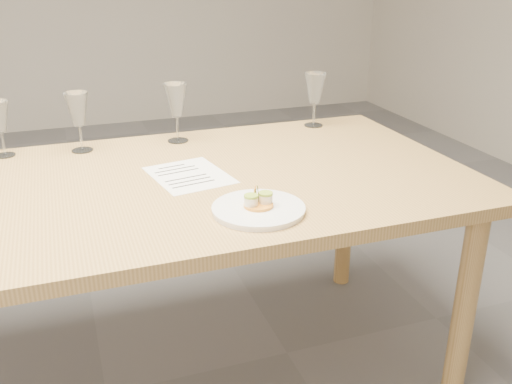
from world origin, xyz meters
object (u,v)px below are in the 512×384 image
object	(u,v)px
wine_glass_2	(78,110)
wine_glass_3	(176,101)
recipe_sheet	(189,175)
wine_glass_4	(315,89)
dining_table	(83,212)
dinner_plate	(259,208)

from	to	relation	value
wine_glass_2	wine_glass_3	size ratio (longest dim) A/B	0.97
wine_glass_2	wine_glass_3	world-z (taller)	wine_glass_3
recipe_sheet	wine_glass_3	world-z (taller)	wine_glass_3
recipe_sheet	wine_glass_2	bearing A→B (deg)	119.00
wine_glass_2	wine_glass_4	size ratio (longest dim) A/B	0.97
wine_glass_2	wine_glass_3	distance (m)	0.34
dining_table	dinner_plate	bearing A→B (deg)	-35.11
recipe_sheet	dining_table	bearing A→B (deg)	173.76
dinner_plate	dining_table	bearing A→B (deg)	144.89
dinner_plate	wine_glass_2	bearing A→B (deg)	120.41
wine_glass_2	dining_table	bearing A→B (deg)	-94.65
dining_table	wine_glass_3	xyz separation A→B (m)	(0.37, 0.39, 0.22)
dining_table	recipe_sheet	size ratio (longest dim) A/B	7.77
wine_glass_4	dining_table	bearing A→B (deg)	-156.27
dining_table	recipe_sheet	bearing A→B (deg)	4.05
wine_glass_4	recipe_sheet	bearing A→B (deg)	-147.36
recipe_sheet	dinner_plate	bearing A→B (deg)	-81.80
dinner_plate	recipe_sheet	bearing A→B (deg)	108.49
dining_table	wine_glass_4	distance (m)	1.04
dining_table	recipe_sheet	distance (m)	0.34
dining_table	wine_glass_2	distance (m)	0.44
dining_table	dinner_plate	xyz separation A→B (m)	(0.44, -0.31, 0.08)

